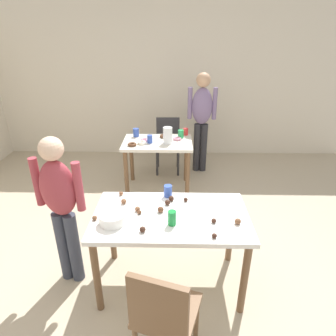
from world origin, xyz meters
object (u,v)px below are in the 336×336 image
Objects in this scene: mixing_bowl at (112,219)px; pitcher_far at (168,135)px; chair_far_table at (168,141)px; person_adult_far at (202,114)px; soda_can at (172,218)px; dining_table_far at (158,150)px; dining_table_near at (171,224)px; chair_near_table at (164,313)px; person_girl_near at (61,202)px.

mixing_bowl is 0.94× the size of pitcher_far.
pitcher_far is (0.01, -0.76, 0.36)m from chair_far_table.
person_adult_far is 2.64m from soda_can.
person_adult_far is at bearing 44.75° from dining_table_far.
pitcher_far is (0.40, 1.86, 0.07)m from mixing_bowl.
dining_table_near is at bearing 15.37° from mixing_bowl.
dining_table_far is 0.60× the size of person_adult_far.
pitcher_far is (-0.03, 2.47, 0.36)m from chair_near_table.
dining_table_far is at bearing 96.58° from dining_table_near.
person_girl_near is 0.89× the size of person_adult_far.
dining_table_far is 0.71m from chair_far_table.
soda_can is (0.22, -1.94, 0.19)m from dining_table_far.
mixing_bowl is at bearing -97.56° from dining_table_far.
mixing_bowl reaches higher than dining_table_far.
dining_table_far is 0.29m from pitcher_far.
mixing_bowl is at bearing 124.74° from chair_near_table.
dining_table_near and dining_table_far have the same top height.
person_girl_near is 0.96m from soda_can.
dining_table_far is at bearing 67.71° from person_girl_near.
chair_near_table is (0.17, -2.54, -0.13)m from dining_table_far.
chair_near_table is at bearing -92.84° from dining_table_near.
person_adult_far reaches higher than chair_near_table.
person_adult_far is at bearing 79.54° from dining_table_near.
chair_near_table is 3.23m from chair_far_table.
chair_near_table is at bearing -55.26° from mixing_bowl.
chair_far_table is (0.13, 0.69, -0.13)m from dining_table_far.
dining_table_near is at bearing -87.87° from pitcher_far.
soda_can is at bearing -88.11° from chair_far_table.
chair_far_table is (-0.04, 3.23, 0.00)m from chair_near_table.
dining_table_near is 0.21m from soda_can.
chair_near_table is 0.81m from mixing_bowl.
soda_can is (0.94, -0.17, -0.03)m from person_girl_near.
person_adult_far is 13.07× the size of soda_can.
soda_can is (0.01, -0.14, 0.16)m from dining_table_near.
person_girl_near is at bearing -112.29° from dining_table_far.
pitcher_far is (-0.06, 1.73, 0.21)m from dining_table_near.
person_adult_far is at bearing -3.65° from chair_far_table.
chair_far_table is 2.65m from soda_can.
dining_table_near is 1.50× the size of chair_far_table.
soda_can is at bearing -83.63° from dining_table_far.
pitcher_far is at bearing 90.63° from chair_near_table.
person_adult_far is 0.90m from pitcher_far.
chair_far_table is 7.13× the size of soda_can.
soda_can is (0.47, -0.01, 0.02)m from mixing_bowl.
chair_far_table is 2.62m from person_girl_near.
dining_table_far is 4.31× the size of pitcher_far.
dining_table_far is at bearing -135.25° from person_adult_far.
chair_near_table is 2.50m from pitcher_far.
dining_table_far is 1.10× the size of chair_far_table.
person_girl_near is 2.79m from person_adult_far.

